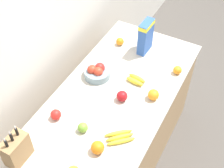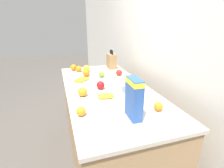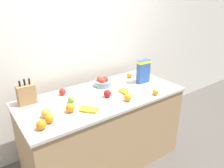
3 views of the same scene
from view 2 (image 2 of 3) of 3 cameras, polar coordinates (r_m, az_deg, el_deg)
ground_plane at (r=2.31m, az=-1.38°, el=-22.67°), size 14.00×14.00×0.00m
wall_back at (r=1.99m, az=16.46°, el=11.49°), size 9.00×0.06×2.60m
counter at (r=2.03m, az=-1.49°, el=-13.19°), size 1.84×0.84×0.91m
knife_block at (r=2.54m, az=-0.18°, el=7.49°), size 0.18×0.10×0.29m
cereal_box at (r=1.22m, az=7.21°, el=-4.19°), size 0.17×0.08×0.30m
fruit_bowl at (r=1.74m, az=6.60°, el=-0.64°), size 0.21×0.21×0.12m
banana_bunch_left at (r=1.58m, az=-2.12°, el=-3.86°), size 0.10×0.16×0.04m
banana_bunch_right at (r=2.05m, az=-9.85°, el=1.47°), size 0.21×0.21×0.03m
apple_leftmost at (r=2.21m, az=2.30°, el=3.74°), size 0.08×0.08×0.08m
apple_front at (r=1.77m, az=-3.78°, el=-0.38°), size 0.08×0.08×0.08m
apple_by_knife_block at (r=2.14m, az=-3.43°, el=3.16°), size 0.07×0.07×0.07m
orange_mid_left at (r=2.49m, az=-12.42°, el=5.29°), size 0.09×0.09×0.09m
orange_by_cereal at (r=1.62m, az=-9.59°, el=-2.57°), size 0.09×0.09×0.09m
orange_mid_right at (r=2.41m, az=-8.35°, el=5.11°), size 0.09×0.09×0.09m
orange_front_center at (r=2.41m, az=-10.83°, el=4.85°), size 0.08×0.08×0.08m
orange_back_center at (r=2.20m, az=-8.42°, el=3.63°), size 0.09×0.09×0.09m
orange_front_left at (r=1.40m, az=14.90°, el=-7.12°), size 0.07×0.07×0.07m
orange_near_bowl at (r=1.31m, az=-10.08°, el=-8.80°), size 0.07×0.07×0.07m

